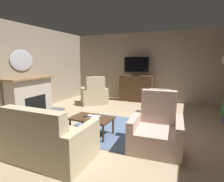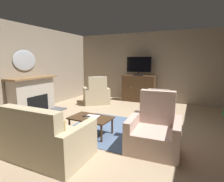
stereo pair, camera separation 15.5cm
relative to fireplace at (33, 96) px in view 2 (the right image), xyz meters
name	(u,v)px [view 2 (the right image)]	position (x,y,z in m)	size (l,w,h in m)	color
ground_plane	(112,130)	(2.81, -0.18, -0.57)	(6.79, 7.52, 0.04)	tan
wall_back	(148,67)	(2.81, 3.34, 0.83)	(6.79, 0.10, 2.76)	gray
wall_left	(19,70)	(-0.33, -0.18, 0.83)	(0.10, 7.52, 2.76)	gray
rug_central	(119,130)	(3.00, -0.21, -0.54)	(2.41, 1.98, 0.01)	slate
fireplace	(33,96)	(0.00, 0.00, 0.00)	(0.91, 1.62, 1.15)	#4C4C51
wall_mirror_oval	(25,60)	(-0.25, 0.00, 1.11)	(0.06, 0.82, 0.64)	#B2B7BF
tv_cabinet	(139,89)	(2.54, 2.99, -0.05)	(1.30, 0.47, 1.05)	#352315
television	(139,66)	(2.54, 2.93, 0.90)	(0.99, 0.20, 0.74)	black
coffee_table	(91,119)	(2.51, -0.67, -0.19)	(0.96, 0.62, 0.40)	#422B19
tv_remote	(87,116)	(2.41, -0.68, -0.14)	(0.17, 0.05, 0.02)	black
folded_newspaper	(92,116)	(2.51, -0.60, -0.14)	(0.30, 0.22, 0.01)	silver
sofa_floral	(46,140)	(2.32, -1.83, -0.23)	(1.45, 0.90, 0.95)	tan
armchair_beside_cabinet	(154,132)	(3.94, -0.71, -0.22)	(0.98, 0.92, 1.10)	#BC9E8E
armchair_in_far_corner	(96,95)	(1.17, 1.93, -0.22)	(1.28, 1.27, 1.09)	tan
cat	(54,119)	(1.22, -0.43, -0.45)	(0.58, 0.43, 0.20)	tan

